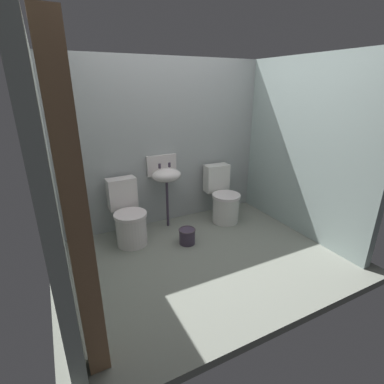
# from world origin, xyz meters

# --- Properties ---
(ground_plane) EXTENTS (3.26, 2.51, 0.08)m
(ground_plane) POSITION_xyz_m (0.00, 0.00, -0.04)
(ground_plane) COLOR gray
(wall_back) EXTENTS (3.26, 0.10, 2.22)m
(wall_back) POSITION_xyz_m (0.00, 1.10, 1.11)
(wall_back) COLOR #9BA0A2
(wall_back) RESTS_ON ground
(wall_left) EXTENTS (0.10, 2.31, 2.22)m
(wall_left) POSITION_xyz_m (-1.48, 0.10, 1.11)
(wall_left) COLOR #9AA69D
(wall_left) RESTS_ON ground
(wall_right) EXTENTS (0.10, 2.31, 2.22)m
(wall_right) POSITION_xyz_m (1.48, 0.10, 1.11)
(wall_right) COLOR #93A6A2
(wall_right) RESTS_ON ground
(wooden_door_post) EXTENTS (0.14, 0.14, 2.22)m
(wooden_door_post) POSITION_xyz_m (-1.34, -0.90, 1.11)
(wooden_door_post) COLOR #956F4E
(wooden_door_post) RESTS_ON ground
(toilet_left) EXTENTS (0.41, 0.60, 0.78)m
(toilet_left) POSITION_xyz_m (-0.67, 0.70, 0.32)
(toilet_left) COLOR silver
(toilet_left) RESTS_ON ground
(toilet_right) EXTENTS (0.42, 0.61, 0.78)m
(toilet_right) POSITION_xyz_m (0.73, 0.70, 0.32)
(toilet_right) COLOR silver
(toilet_right) RESTS_ON ground
(sink) EXTENTS (0.42, 0.35, 0.99)m
(sink) POSITION_xyz_m (-0.08, 0.89, 0.75)
(sink) COLOR #3E3245
(sink) RESTS_ON ground
(bucket) EXTENTS (0.21, 0.21, 0.20)m
(bucket) POSITION_xyz_m (-0.05, 0.31, 0.10)
(bucket) COLOR #3E3245
(bucket) RESTS_ON ground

